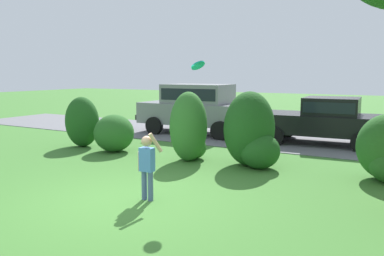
{
  "coord_description": "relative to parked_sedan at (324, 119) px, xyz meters",
  "views": [
    {
      "loc": [
        4.58,
        -5.54,
        2.35
      ],
      "look_at": [
        0.18,
        2.24,
        1.1
      ],
      "focal_mm": 37.02,
      "sensor_mm": 36.0,
      "label": 1
    }
  ],
  "objects": [
    {
      "name": "ground_plane",
      "position": [
        -2.0,
        -7.85,
        -0.85
      ],
      "size": [
        80.0,
        80.0,
        0.0
      ],
      "primitive_type": "plane",
      "color": "#3D752D"
    },
    {
      "name": "shrub_centre_left",
      "position": [
        -5.22,
        -4.35,
        -0.29
      ],
      "size": [
        1.17,
        1.22,
        1.12
      ],
      "color": "#286023",
      "rests_on": "ground"
    },
    {
      "name": "driveway_strip",
      "position": [
        -2.0,
        0.06,
        -0.84
      ],
      "size": [
        28.0,
        4.4,
        0.02
      ],
      "primitive_type": "cube",
      "color": "slate",
      "rests_on": "ground"
    },
    {
      "name": "frisbee",
      "position": [
        -1.12,
        -6.62,
        1.64
      ],
      "size": [
        0.27,
        0.28,
        0.21
      ],
      "color": "#1EB7B2"
    },
    {
      "name": "shrub_centre",
      "position": [
        -2.64,
        -4.32,
        -0.0
      ],
      "size": [
        0.97,
        1.21,
        1.86
      ],
      "color": "#33702B",
      "rests_on": "ground"
    },
    {
      "name": "shrub_centre_right",
      "position": [
        -0.98,
        -4.06,
        -0.0
      ],
      "size": [
        1.51,
        1.48,
        1.89
      ],
      "color": "#1E511C",
      "rests_on": "ground"
    },
    {
      "name": "parked_sedan",
      "position": [
        0.0,
        0.0,
        0.0
      ],
      "size": [
        4.49,
        2.28,
        1.56
      ],
      "color": "black",
      "rests_on": "ground"
    },
    {
      "name": "shrub_near_tree",
      "position": [
        -6.65,
        -4.21,
        -0.05
      ],
      "size": [
        1.16,
        0.95,
        1.6
      ],
      "color": "#1E511C",
      "rests_on": "ground"
    },
    {
      "name": "parked_suv",
      "position": [
        -4.71,
        -0.06,
        0.23
      ],
      "size": [
        4.71,
        2.12,
        1.92
      ],
      "color": "gray",
      "rests_on": "ground"
    },
    {
      "name": "child_thrower",
      "position": [
        -1.65,
        -7.61,
        -0.13
      ],
      "size": [
        0.45,
        0.27,
        1.29
      ],
      "color": "#4C608C",
      "rests_on": "ground"
    }
  ]
}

